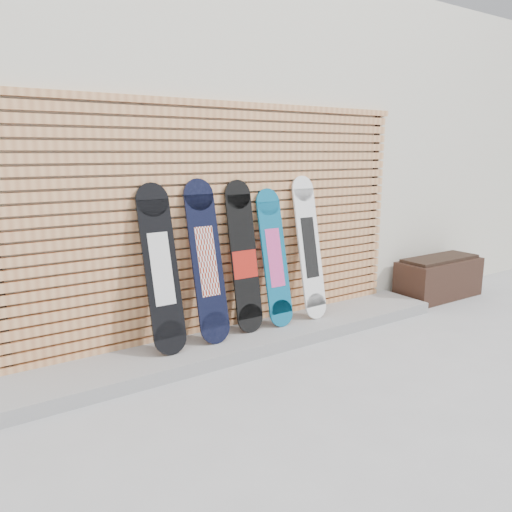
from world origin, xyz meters
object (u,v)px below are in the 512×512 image
(planter_box, at_px, (439,278))
(snowboard_3, at_px, (274,258))
(snowboard_1, at_px, (207,261))
(snowboard_0, at_px, (161,269))
(snowboard_4, at_px, (309,248))
(snowboard_2, at_px, (244,258))

(planter_box, height_order, snowboard_3, snowboard_3)
(planter_box, distance_m, snowboard_1, 3.34)
(snowboard_0, xyz_separation_m, snowboard_1, (0.45, 0.01, 0.01))
(snowboard_4, bearing_deg, snowboard_1, -179.44)
(snowboard_0, distance_m, snowboard_1, 0.45)
(planter_box, xyz_separation_m, snowboard_1, (-3.29, 0.09, 0.60))
(snowboard_0, xyz_separation_m, snowboard_4, (1.66, 0.02, 0.01))
(snowboard_1, relative_size, snowboard_4, 1.01)
(planter_box, height_order, snowboard_4, snowboard_4)
(snowboard_0, distance_m, snowboard_2, 0.87)
(planter_box, height_order, snowboard_0, snowboard_0)
(snowboard_2, xyz_separation_m, snowboard_3, (0.35, -0.02, -0.04))
(planter_box, xyz_separation_m, snowboard_0, (-3.73, 0.08, 0.59))
(snowboard_0, distance_m, snowboard_3, 1.22)
(snowboard_4, bearing_deg, snowboard_2, 178.53)
(planter_box, bearing_deg, snowboard_1, 178.44)
(snowboard_0, relative_size, snowboard_4, 0.99)
(snowboard_3, bearing_deg, snowboard_0, -178.99)
(snowboard_0, bearing_deg, snowboard_3, 1.01)
(snowboard_0, bearing_deg, snowboard_4, 0.61)
(planter_box, bearing_deg, snowboard_2, 177.56)
(snowboard_1, bearing_deg, planter_box, -1.56)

